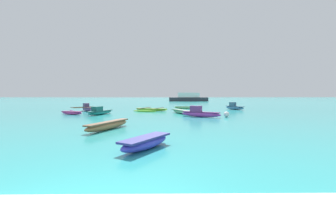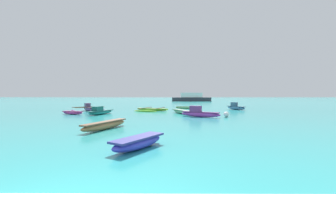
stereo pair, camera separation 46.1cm
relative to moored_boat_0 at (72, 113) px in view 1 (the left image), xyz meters
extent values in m
ellipsoid|color=#E544A1|center=(0.00, 0.00, -0.02)|extent=(2.38, 1.20, 0.35)
cube|color=#8A3265|center=(0.00, 0.00, 0.11)|extent=(2.20, 1.13, 0.08)
ellipsoid|color=#8ACE89|center=(12.12, 8.29, -0.02)|extent=(2.88, 0.75, 0.34)
cube|color=#587E58|center=(12.12, 8.29, 0.11)|extent=(2.66, 0.71, 0.08)
ellipsoid|color=#785696|center=(-0.07, 4.63, 0.03)|extent=(2.19, 2.62, 0.45)
cube|color=#4F3C5F|center=(-0.07, 4.63, 0.21)|extent=(2.04, 2.43, 0.08)
cube|color=#4F3C5F|center=(-0.28, 4.91, 0.50)|extent=(0.91, 0.96, 0.49)
cylinder|color=brown|center=(0.30, 4.13, 0.27)|extent=(2.88, 2.18, 0.07)
cylinder|color=brown|center=(-0.45, 5.13, 0.27)|extent=(2.88, 2.18, 0.07)
ellipsoid|color=#785696|center=(1.34, 5.69, -0.10)|extent=(1.26, 1.59, 0.20)
ellipsoid|color=#785696|center=(-1.49, 3.57, -0.10)|extent=(1.26, 1.59, 0.20)
ellipsoid|color=#3A3CC5|center=(8.69, -14.20, 0.04)|extent=(2.07, 2.73, 0.47)
cube|color=navy|center=(8.69, -14.20, 0.23)|extent=(1.93, 2.53, 0.08)
ellipsoid|color=#AA6E43|center=(6.04, -9.49, 0.04)|extent=(2.00, 3.85, 0.47)
cube|color=brown|center=(6.04, -9.49, 0.24)|extent=(1.86, 3.55, 0.08)
ellipsoid|color=#71C294|center=(11.24, 0.93, 0.00)|extent=(2.30, 3.79, 0.39)
cube|color=#4B775E|center=(11.24, 0.93, 0.16)|extent=(2.15, 3.50, 0.08)
ellipsoid|color=#4C83B5|center=(18.65, 6.73, 0.03)|extent=(2.00, 2.80, 0.46)
cube|color=#365570|center=(18.65, 6.73, 0.23)|extent=(1.85, 2.58, 0.08)
cube|color=#365570|center=(18.46, 7.04, 0.52)|extent=(0.83, 0.95, 0.51)
ellipsoid|color=#8BE137|center=(7.73, 4.88, -0.04)|extent=(4.11, 2.14, 0.31)
cube|color=#59882B|center=(7.73, 4.88, 0.07)|extent=(3.79, 1.99, 0.08)
cylinder|color=brown|center=(8.60, 4.55, 0.13)|extent=(1.40, 3.51, 0.07)
cylinder|color=brown|center=(6.86, 5.21, 0.13)|extent=(1.40, 3.51, 0.07)
ellipsoid|color=#8BE137|center=(8.40, 6.62, -0.10)|extent=(2.86, 1.25, 0.20)
ellipsoid|color=#8BE137|center=(7.06, 3.14, -0.10)|extent=(2.86, 1.25, 0.20)
ellipsoid|color=teal|center=(2.84, 0.03, 0.00)|extent=(2.03, 3.64, 0.40)
cube|color=#1C5D59|center=(2.84, 0.03, 0.17)|extent=(1.89, 3.36, 0.08)
cube|color=#1C5D59|center=(2.67, -0.39, 0.43)|extent=(0.98, 1.18, 0.44)
ellipsoid|color=#B244B9|center=(12.70, -2.42, 0.04)|extent=(3.53, 2.30, 0.48)
cube|color=#6E3272|center=(12.70, -2.42, 0.24)|extent=(3.25, 2.13, 0.08)
cube|color=#6E3272|center=(12.29, -2.18, 0.54)|extent=(1.13, 0.89, 0.53)
sphere|color=white|center=(14.99, -2.67, 0.05)|extent=(0.50, 0.50, 0.50)
cube|color=#2D333D|center=(15.84, 38.79, 0.33)|extent=(10.57, 2.32, 1.06)
cube|color=white|center=(15.84, 38.79, 1.49)|extent=(5.81, 1.98, 1.27)
camera|label=1|loc=(9.44, -22.75, 1.94)|focal=24.00mm
camera|label=2|loc=(9.90, -22.75, 1.94)|focal=24.00mm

